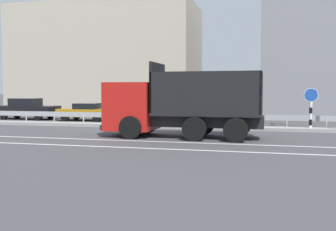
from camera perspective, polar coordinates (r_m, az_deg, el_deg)
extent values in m
plane|color=#424244|center=(20.82, -3.43, -2.37)|extent=(320.00, 320.00, 0.00)
cube|color=silver|center=(16.62, 1.08, -3.89)|extent=(61.65, 0.16, 0.01)
cube|color=silver|center=(14.74, -0.66, -4.86)|extent=(61.65, 0.16, 0.01)
cube|color=gray|center=(23.01, -1.68, -1.56)|extent=(33.91, 1.10, 0.18)
cube|color=#9EA0A5|center=(24.11, -0.91, -0.05)|extent=(61.65, 0.04, 0.32)
cylinder|color=#ADADB2|center=(28.13, -19.88, -0.37)|extent=(0.09, 0.09, 0.62)
cylinder|color=#ADADB2|center=(27.01, -16.18, -0.45)|extent=(0.09, 0.09, 0.62)
cylinder|color=#ADADB2|center=(26.01, -12.18, -0.54)|extent=(0.09, 0.09, 0.62)
cylinder|color=#ADADB2|center=(25.14, -7.87, -0.64)|extent=(0.09, 0.09, 0.62)
cylinder|color=#ADADB2|center=(24.43, -3.29, -0.74)|extent=(0.09, 0.09, 0.62)
cylinder|color=#ADADB2|center=(23.88, 1.53, -0.83)|extent=(0.09, 0.09, 0.62)
cylinder|color=#ADADB2|center=(23.51, 6.54, -0.93)|extent=(0.09, 0.09, 0.62)
cylinder|color=#ADADB2|center=(23.32, 11.67, -1.02)|extent=(0.09, 0.09, 0.62)
cylinder|color=#ADADB2|center=(23.32, 16.85, -1.10)|extent=(0.09, 0.09, 0.62)
cylinder|color=#ADADB2|center=(23.52, 21.98, -1.17)|extent=(0.09, 0.09, 0.62)
cube|color=red|center=(18.95, -5.14, 1.38)|extent=(2.19, 2.46, 2.25)
cube|color=black|center=(19.34, -8.22, 2.57)|extent=(0.05, 2.10, 0.84)
cube|color=black|center=(19.43, -8.28, -1.45)|extent=(0.12, 2.40, 0.24)
cube|color=black|center=(18.09, 5.73, -0.80)|extent=(5.08, 1.38, 0.53)
cube|color=black|center=(18.07, 5.74, 0.23)|extent=(4.88, 2.38, 0.12)
cube|color=black|center=(16.93, 5.17, 3.32)|extent=(4.87, 0.14, 1.84)
cube|color=black|center=(19.15, 6.28, 3.36)|extent=(4.87, 0.14, 1.84)
cube|color=black|center=(18.56, -1.55, 4.08)|extent=(0.12, 2.35, 2.30)
cube|color=black|center=(17.82, 13.36, 3.25)|extent=(0.12, 2.35, 1.84)
cylinder|color=black|center=(17.78, -5.44, -1.73)|extent=(1.04, 0.33, 1.04)
cylinder|color=black|center=(20.04, -3.09, -1.11)|extent=(1.04, 0.33, 1.04)
cylinder|color=black|center=(17.01, 3.83, -1.97)|extent=(1.04, 0.33, 1.04)
cylinder|color=black|center=(19.35, 5.16, -1.29)|extent=(1.04, 0.33, 1.04)
cylinder|color=black|center=(16.76, 9.80, -2.10)|extent=(1.04, 0.33, 1.04)
cylinder|color=black|center=(19.14, 10.41, -1.39)|extent=(1.04, 0.33, 1.04)
cylinder|color=white|center=(22.24, 19.95, -1.78)|extent=(0.16, 0.16, 0.32)
cylinder|color=black|center=(22.21, 19.97, -0.95)|extent=(0.16, 0.16, 0.32)
cylinder|color=white|center=(22.19, 19.99, -0.13)|extent=(0.16, 0.16, 0.32)
cylinder|color=black|center=(22.17, 20.01, 0.70)|extent=(0.16, 0.16, 0.32)
cylinder|color=white|center=(22.16, 20.03, 1.53)|extent=(0.16, 0.16, 0.32)
cylinder|color=#1E4CB2|center=(22.15, 20.06, 2.81)|extent=(0.68, 0.03, 0.68)
cylinder|color=white|center=(22.15, 20.06, 2.81)|extent=(0.73, 0.02, 0.73)
cube|color=black|center=(31.50, -19.75, 0.69)|extent=(4.86, 1.82, 0.72)
cube|color=black|center=(31.56, -19.99, 1.85)|extent=(2.06, 1.54, 0.56)
cylinder|color=black|center=(31.35, -16.66, 0.08)|extent=(0.61, 0.22, 0.60)
cylinder|color=black|center=(30.01, -18.30, -0.11)|extent=(0.61, 0.22, 0.60)
cylinder|color=black|center=(33.04, -21.03, 0.16)|extent=(0.61, 0.22, 0.60)
cylinder|color=black|center=(31.78, -22.76, -0.01)|extent=(0.61, 0.22, 0.60)
cube|color=#B27A14|center=(28.98, -11.79, 0.42)|extent=(3.92, 2.01, 0.55)
cube|color=black|center=(28.91, -11.59, 1.36)|extent=(1.67, 1.72, 0.41)
cylinder|color=black|center=(28.71, -14.70, -0.21)|extent=(0.61, 0.22, 0.60)
cylinder|color=black|center=(30.32, -13.14, 0.02)|extent=(0.61, 0.22, 0.60)
cylinder|color=black|center=(27.69, -10.29, -0.29)|extent=(0.61, 0.22, 0.60)
cylinder|color=black|center=(29.36, -8.92, -0.05)|extent=(0.61, 0.22, 0.60)
cube|color=#B7AD99|center=(45.48, -8.86, 8.13)|extent=(20.25, 9.57, 11.48)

